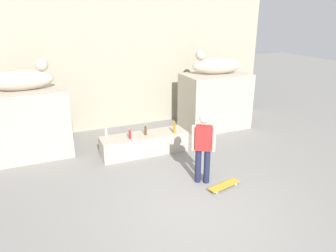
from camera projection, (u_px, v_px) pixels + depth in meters
ground_plane at (198, 215)px, 6.20m from camera, size 40.00×40.00×0.00m
facade_wall at (114, 32)px, 10.22m from camera, size 10.80×0.60×6.26m
pedestal_left at (28, 123)px, 8.51m from camera, size 2.14×1.32×1.82m
pedestal_right at (215, 101)px, 10.66m from camera, size 2.14×1.32×1.82m
statue_reclining_left at (22, 79)px, 8.12m from camera, size 1.61×0.59×0.78m
statue_reclining_right at (216, 65)px, 10.25m from camera, size 1.69×0.92×0.78m
ledge_block at (144, 144)px, 8.84m from camera, size 2.40×0.69×0.55m
skater at (203, 145)px, 7.10m from camera, size 0.47×0.36×1.67m
skateboard at (224, 185)px, 7.13m from camera, size 0.82×0.38×0.08m
bottle_orange at (174, 128)px, 8.82m from camera, size 0.07×0.07×0.33m
bottle_brown at (146, 131)px, 8.68m from camera, size 0.06×0.06×0.29m
bottle_clear at (106, 133)px, 8.53m from camera, size 0.07×0.07×0.30m
bottle_red at (130, 135)px, 8.41m from camera, size 0.06×0.06×0.30m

